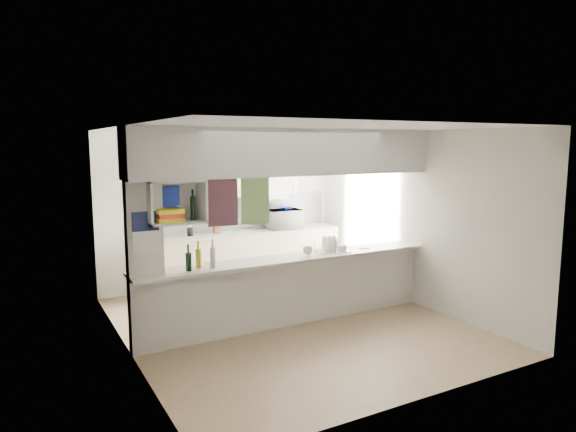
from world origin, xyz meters
TOP-DOWN VIEW (x-y plane):
  - floor at (0.00, 0.00)m, footprint 4.80×4.80m
  - ceiling at (0.00, 0.00)m, footprint 4.80×4.80m
  - wall_back at (0.00, 2.40)m, footprint 4.20×0.00m
  - wall_left at (-2.10, 0.00)m, footprint 0.00×4.80m
  - wall_right at (2.10, 0.00)m, footprint 0.00×4.80m
  - servery_partition at (-0.17, 0.00)m, footprint 4.20×0.50m
  - cubby_shelf at (-1.57, -0.06)m, footprint 0.65×0.35m
  - kitchen_run at (0.16, 2.14)m, footprint 3.60×0.63m
  - microwave at (1.04, 2.07)m, footprint 0.62×0.44m
  - bowl at (1.04, 2.04)m, footprint 0.23×0.23m
  - dish_rack at (0.69, 0.03)m, footprint 0.49×0.40m
  - cup at (0.26, -0.02)m, footprint 0.17×0.17m
  - wine_bottles at (-1.26, -0.05)m, footprint 0.37×0.15m
  - plastic_tubs at (0.88, 0.04)m, footprint 0.49×0.18m
  - utensil_jar at (-0.66, 2.15)m, footprint 0.10×0.10m
  - knife_block at (-0.19, 2.18)m, footprint 0.12×0.10m

SIDE VIEW (x-z plane):
  - floor at x=0.00m, z-range 0.00..0.00m
  - kitchen_run at x=0.16m, z-range -0.29..1.95m
  - plastic_tubs at x=0.88m, z-range 0.92..0.99m
  - cup at x=0.26m, z-range 0.94..1.04m
  - utensil_jar at x=-0.66m, z-range 0.92..1.05m
  - dish_rack at x=0.69m, z-range 0.89..1.13m
  - knife_block at x=-0.19m, z-range 0.92..1.14m
  - wine_bottles at x=-1.26m, z-range 0.87..1.22m
  - microwave at x=1.04m, z-range 0.92..1.25m
  - bowl at x=1.04m, z-range 1.25..1.31m
  - wall_back at x=0.00m, z-range -0.80..3.40m
  - wall_left at x=-2.10m, z-range -1.10..3.70m
  - wall_right at x=2.10m, z-range -1.10..3.70m
  - servery_partition at x=-0.17m, z-range 0.36..2.96m
  - cubby_shelf at x=-1.57m, z-range 1.46..1.96m
  - ceiling at x=0.00m, z-range 2.60..2.60m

